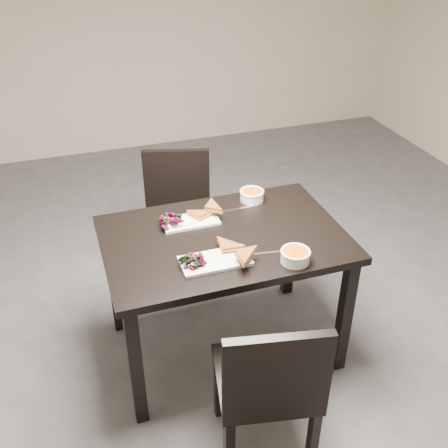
% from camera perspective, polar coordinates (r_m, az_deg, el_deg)
% --- Properties ---
extents(ground, '(5.00, 5.00, 0.00)m').
position_cam_1_polar(ground, '(3.50, 1.91, -6.95)').
color(ground, '#47474C').
rests_on(ground, ground).
extents(table, '(1.20, 0.80, 0.75)m').
position_cam_1_polar(table, '(2.69, 0.00, -3.05)').
color(table, black).
rests_on(table, ground).
extents(chair_near, '(0.49, 0.49, 0.85)m').
position_cam_1_polar(chair_near, '(2.29, 4.90, -16.70)').
color(chair_near, black).
rests_on(chair_near, ground).
extents(chair_far, '(0.52, 0.52, 0.85)m').
position_cam_1_polar(chair_far, '(3.39, -5.03, 1.48)').
color(chair_far, black).
rests_on(chair_far, ground).
extents(plate_near, '(0.32, 0.16, 0.02)m').
position_cam_1_polar(plate_near, '(2.45, -0.95, -4.00)').
color(plate_near, white).
rests_on(plate_near, table).
extents(sandwich_near, '(0.17, 0.13, 0.05)m').
position_cam_1_polar(sandwich_near, '(2.46, 0.38, -2.87)').
color(sandwich_near, '#A04B21').
rests_on(sandwich_near, plate_near).
extents(salad_near, '(0.10, 0.09, 0.04)m').
position_cam_1_polar(salad_near, '(2.41, -3.23, -3.85)').
color(salad_near, black).
rests_on(salad_near, plate_near).
extents(soup_bowl_near, '(0.14, 0.14, 0.06)m').
position_cam_1_polar(soup_bowl_near, '(2.46, 7.69, -3.36)').
color(soup_bowl_near, white).
rests_on(soup_bowl_near, table).
extents(cutlery_near, '(0.18, 0.04, 0.00)m').
position_cam_1_polar(cutlery_near, '(2.52, 4.29, -3.15)').
color(cutlery_near, silver).
rests_on(cutlery_near, table).
extents(plate_far, '(0.29, 0.15, 0.01)m').
position_cam_1_polar(plate_far, '(2.74, -3.66, 0.27)').
color(plate_far, white).
rests_on(plate_far, table).
extents(sandwich_far, '(0.18, 0.16, 0.05)m').
position_cam_1_polar(sandwich_far, '(2.73, -2.28, 0.90)').
color(sandwich_far, '#A04B21').
rests_on(sandwich_far, plate_far).
extents(salad_far, '(0.09, 0.08, 0.04)m').
position_cam_1_polar(salad_far, '(2.71, -5.71, 0.41)').
color(salad_far, black).
rests_on(salad_far, plate_far).
extents(soup_bowl_far, '(0.14, 0.14, 0.06)m').
position_cam_1_polar(soup_bowl_far, '(2.93, 3.01, 3.16)').
color(soup_bowl_far, white).
rests_on(soup_bowl_far, table).
extents(cutlery_far, '(0.18, 0.02, 0.00)m').
position_cam_1_polar(cutlery_far, '(2.86, 1.40, 1.61)').
color(cutlery_far, silver).
rests_on(cutlery_far, table).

